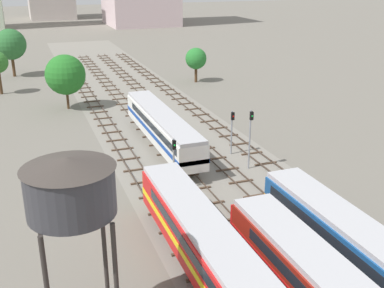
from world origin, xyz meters
The scene contains 16 objects.
ground_plane centered at (0.00, 56.00, 0.00)m, with size 480.00×480.00×0.00m, color slate.
ballast_bed centered at (0.00, 56.00, 0.00)m, with size 16.65×176.00×0.01m, color gray.
track_far_left centered at (-6.33, 57.00, 0.14)m, with size 2.40×126.00×0.29m.
track_left centered at (-2.11, 57.00, 0.14)m, with size 2.40×126.00×0.29m.
track_centre_left centered at (2.11, 57.00, 0.14)m, with size 2.40×126.00×0.29m.
track_centre centered at (6.33, 57.00, 0.14)m, with size 2.40×126.00×0.29m.
passenger_coach_centre_left_near centered at (2.11, 28.64, 2.61)m, with size 2.96×22.00×3.80m.
diesel_railcar_far_left_mid centered at (-6.33, 33.87, 2.60)m, with size 2.96×20.50×3.80m.
diesel_railcar_left_midfar centered at (-2.11, 57.42, 2.60)m, with size 2.96×20.50×3.80m.
water_tower centered at (-14.10, 32.04, 8.70)m, with size 4.43×4.43×10.28m.
signal_post_nearest centered at (-4.22, 46.86, 3.16)m, with size 0.28×0.47×4.93m.
signal_post_near centered at (4.22, 53.19, 3.06)m, with size 0.28×0.47×4.76m.
signal_post_mid centered at (4.22, 49.11, 3.75)m, with size 0.28×0.47×5.96m.
lineside_tree_0 centered at (-16.91, 102.45, 5.83)m, with size 5.54×5.54×8.63m.
lineside_tree_1 centered at (12.86, 86.50, 4.09)m, with size 3.66×3.66×5.95m.
lineside_tree_3 centered at (-10.01, 77.02, 4.84)m, with size 5.53×5.53×7.61m.
Camera 1 is at (-15.55, 11.77, 18.22)m, focal length 43.39 mm.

